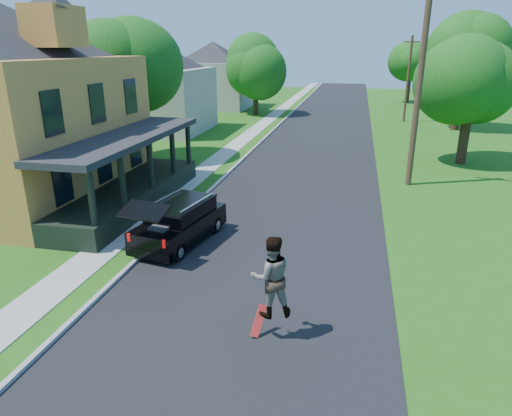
% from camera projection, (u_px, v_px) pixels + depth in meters
% --- Properties ---
extents(ground, '(140.00, 140.00, 0.00)m').
position_uv_depth(ground, '(252.00, 286.00, 13.37)').
color(ground, '#265A12').
rests_on(ground, ground).
extents(street, '(8.00, 120.00, 0.02)m').
position_uv_depth(street, '(315.00, 147.00, 31.79)').
color(street, black).
rests_on(street, ground).
extents(curb, '(0.15, 120.00, 0.12)m').
position_uv_depth(curb, '(259.00, 145.00, 32.60)').
color(curb, gray).
rests_on(curb, ground).
extents(sidewalk, '(1.30, 120.00, 0.03)m').
position_uv_depth(sidewalk, '(238.00, 144.00, 32.91)').
color(sidewalk, gray).
rests_on(sidewalk, ground).
extents(front_walk, '(6.50, 1.20, 0.03)m').
position_uv_depth(front_walk, '(78.00, 201.00, 20.80)').
color(front_walk, gray).
rests_on(front_walk, ground).
extents(neighbor_house_mid, '(12.78, 12.78, 8.30)m').
position_uv_depth(neighbor_house_mid, '(154.00, 79.00, 36.78)').
color(neighbor_house_mid, '#9D978B').
rests_on(neighbor_house_mid, ground).
extents(neighbor_house_far, '(12.78, 12.78, 8.30)m').
position_uv_depth(neighbor_house_far, '(214.00, 70.00, 51.52)').
color(neighbor_house_far, '#9D978B').
rests_on(neighbor_house_far, ground).
extents(black_suv, '(2.38, 4.56, 2.02)m').
position_uv_depth(black_suv, '(180.00, 222.00, 16.11)').
color(black_suv, black).
rests_on(black_suv, ground).
extents(skateboarder, '(1.19, 1.07, 2.01)m').
position_uv_depth(skateboarder, '(271.00, 277.00, 10.57)').
color(skateboarder, black).
rests_on(skateboarder, ground).
extents(skateboard, '(0.35, 0.49, 0.74)m').
position_uv_depth(skateboard, '(259.00, 321.00, 11.00)').
color(skateboard, red).
rests_on(skateboard, ground).
extents(tree_left_mid, '(7.08, 6.72, 9.26)m').
position_uv_depth(tree_left_mid, '(127.00, 57.00, 26.29)').
color(tree_left_mid, black).
rests_on(tree_left_mid, ground).
extents(tree_left_far, '(5.60, 5.60, 7.87)m').
position_uv_depth(tree_left_far, '(256.00, 63.00, 45.55)').
color(tree_left_far, black).
rests_on(tree_left_far, ground).
extents(tree_right_near, '(6.46, 6.08, 7.72)m').
position_uv_depth(tree_right_near, '(472.00, 75.00, 25.77)').
color(tree_right_near, black).
rests_on(tree_right_near, ground).
extents(tree_right_mid, '(7.71, 7.90, 10.28)m').
position_uv_depth(tree_right_mid, '(466.00, 43.00, 36.35)').
color(tree_right_mid, black).
rests_on(tree_right_mid, ground).
extents(tree_right_far, '(5.06, 4.95, 7.52)m').
position_uv_depth(tree_right_far, '(410.00, 62.00, 55.55)').
color(tree_right_far, black).
rests_on(tree_right_far, ground).
extents(utility_pole_near, '(1.82, 0.48, 9.86)m').
position_uv_depth(utility_pole_near, '(420.00, 81.00, 21.56)').
color(utility_pole_near, '#412B1E').
rests_on(utility_pole_near, ground).
extents(utility_pole_far, '(1.42, 0.24, 7.58)m').
position_uv_depth(utility_pole_far, '(408.00, 78.00, 41.37)').
color(utility_pole_far, '#412B1E').
rests_on(utility_pole_far, ground).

